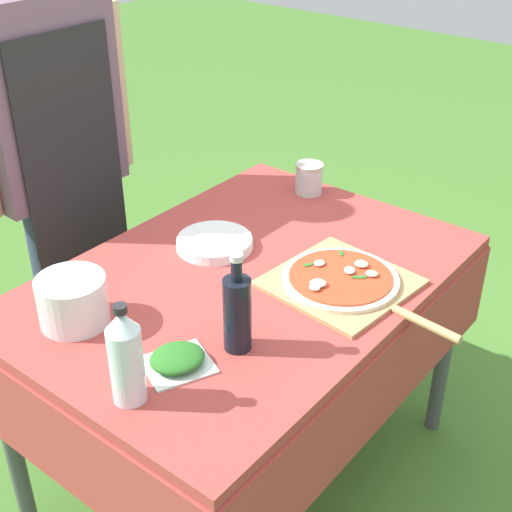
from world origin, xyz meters
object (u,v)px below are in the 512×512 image
(oil_bottle, at_px, (237,312))
(water_bottle, at_px, (126,356))
(herb_container, at_px, (177,359))
(plate_stack, at_px, (215,243))
(mixing_tub, at_px, (73,301))
(sauce_jar, at_px, (309,180))
(prep_table, at_px, (245,303))
(person_cook, at_px, (53,146))
(pizza_on_peel, at_px, (343,282))

(oil_bottle, bearing_deg, water_bottle, 166.27)
(herb_container, xyz_separation_m, plate_stack, (0.47, 0.30, -0.01))
(mixing_tub, relative_size, sauce_jar, 1.67)
(oil_bottle, height_order, plate_stack, oil_bottle)
(sauce_jar, bearing_deg, prep_table, -163.28)
(person_cook, height_order, pizza_on_peel, person_cook)
(pizza_on_peel, height_order, plate_stack, pizza_on_peel)
(water_bottle, height_order, mixing_tub, water_bottle)
(pizza_on_peel, distance_m, oil_bottle, 0.40)
(pizza_on_peel, bearing_deg, water_bottle, 175.05)
(herb_container, bearing_deg, prep_table, 17.42)
(prep_table, xyz_separation_m, pizza_on_peel, (0.13, -0.25, 0.11))
(plate_stack, bearing_deg, pizza_on_peel, -81.95)
(mixing_tub, distance_m, plate_stack, 0.51)
(prep_table, bearing_deg, oil_bottle, -143.75)
(herb_container, xyz_separation_m, sauce_jar, (0.96, 0.29, 0.03))
(oil_bottle, height_order, herb_container, oil_bottle)
(pizza_on_peel, height_order, oil_bottle, oil_bottle)
(person_cook, bearing_deg, plate_stack, 101.07)
(prep_table, height_order, oil_bottle, oil_bottle)
(prep_table, height_order, mixing_tub, mixing_tub)
(pizza_on_peel, relative_size, oil_bottle, 2.15)
(pizza_on_peel, relative_size, water_bottle, 2.27)
(person_cook, distance_m, mixing_tub, 0.72)
(person_cook, distance_m, sauce_jar, 0.86)
(herb_container, bearing_deg, mixing_tub, 96.02)
(pizza_on_peel, xyz_separation_m, mixing_tub, (-0.57, 0.45, 0.05))
(prep_table, relative_size, sauce_jar, 12.36)
(oil_bottle, bearing_deg, pizza_on_peel, -7.90)
(prep_table, xyz_separation_m, plate_stack, (0.07, 0.17, 0.11))
(herb_container, height_order, mixing_tub, mixing_tub)
(oil_bottle, bearing_deg, herb_container, 155.65)
(water_bottle, bearing_deg, mixing_tub, 71.13)
(pizza_on_peel, bearing_deg, plate_stack, 103.52)
(prep_table, relative_size, water_bottle, 5.24)
(oil_bottle, relative_size, water_bottle, 1.05)
(herb_container, xyz_separation_m, mixing_tub, (-0.03, 0.33, 0.04))
(person_cook, relative_size, oil_bottle, 6.38)
(plate_stack, distance_m, sauce_jar, 0.49)
(person_cook, distance_m, water_bottle, 1.04)
(person_cook, distance_m, pizza_on_peel, 1.05)
(oil_bottle, xyz_separation_m, sauce_jar, (0.82, 0.36, -0.06))
(herb_container, relative_size, plate_stack, 0.85)
(sauce_jar, bearing_deg, mixing_tub, 178.00)
(water_bottle, height_order, herb_container, water_bottle)
(pizza_on_peel, bearing_deg, sauce_jar, 49.46)
(herb_container, bearing_deg, oil_bottle, -24.35)
(oil_bottle, relative_size, sauce_jar, 2.48)
(person_cook, relative_size, sauce_jar, 15.83)
(prep_table, distance_m, herb_container, 0.44)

